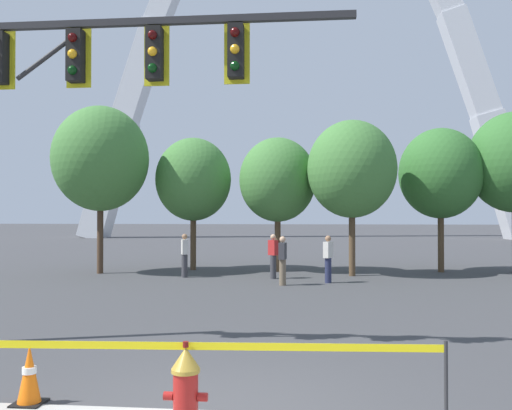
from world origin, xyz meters
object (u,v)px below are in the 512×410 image
Objects in this scene: fire_hydrant at (186,392)px; pedestrian_walking_right at (283,260)px; pedestrian_walking_left at (185,255)px; pedestrian_standing_center at (273,256)px; pedestrian_near_trees at (328,259)px; traffic_signal_gantry at (52,94)px; monument_arch at (300,51)px; traffic_cone_mid_sidewalk at (29,375)px.

pedestrian_walking_right reaches higher than fire_hydrant.
fire_hydrant is 0.62× the size of pedestrian_walking_left.
pedestrian_standing_center and pedestrian_near_trees have the same top height.
pedestrian_near_trees is (1.49, 0.79, 0.00)m from pedestrian_walking_right.
pedestrian_walking_left is at bearing 103.07° from fire_hydrant.
pedestrian_near_trees is (5.04, 9.61, -3.59)m from traffic_signal_gantry.
pedestrian_walking_right is (0.14, -34.73, -17.07)m from monument_arch.
monument_arch is 37.17m from pedestrian_walking_left.
traffic_cone_mid_sidewalk is 0.46× the size of pedestrian_walking_left.
pedestrian_walking_right is 1.68m from pedestrian_near_trees.
traffic_signal_gantry is at bearing -94.48° from monument_arch.
pedestrian_standing_center is at bearing 73.69° from traffic_signal_gantry.
pedestrian_near_trees is (1.92, -1.05, 0.00)m from pedestrian_standing_center.
fire_hydrant is 2.26m from traffic_cone_mid_sidewalk.
pedestrian_standing_center is at bearing 81.26° from traffic_cone_mid_sidewalk.
pedestrian_standing_center is (2.06, 13.39, 0.46)m from traffic_cone_mid_sidewalk.
pedestrian_walking_left is 1.00× the size of pedestrian_walking_right.
monument_arch reaches higher than pedestrian_walking_left.
monument_arch is at bearing 85.52° from traffic_signal_gantry.
pedestrian_walking_right is (0.43, -1.84, 0.00)m from pedestrian_standing_center.
pedestrian_walking_right is at bearing -152.23° from pedestrian_near_trees.
pedestrian_standing_center reaches higher than fire_hydrant.
monument_arch reaches higher than traffic_cone_mid_sidewalk.
pedestrian_walking_right is at bearing -76.76° from pedestrian_standing_center.
pedestrian_walking_left and pedestrian_standing_center have the same top height.
traffic_cone_mid_sidewalk is (-2.11, 0.78, -0.11)m from fire_hydrant.
traffic_signal_gantry reaches higher than pedestrian_walking_right.
pedestrian_walking_left and pedestrian_near_trees have the same top height.
traffic_cone_mid_sidewalk is 5.00m from traffic_signal_gantry.
monument_arch is at bearing 89.49° from pedestrian_standing_center.
pedestrian_near_trees reaches higher than traffic_cone_mid_sidewalk.
pedestrian_walking_left is (-3.31, 14.24, 0.35)m from fire_hydrant.
pedestrian_near_trees is (3.98, 12.34, 0.46)m from traffic_cone_mid_sidewalk.
monument_arch is at bearing 90.23° from pedestrian_walking_right.
traffic_signal_gantry is 10.16m from pedestrian_walking_right.
pedestrian_standing_center is at bearing 103.24° from pedestrian_walking_right.
traffic_cone_mid_sidewalk is at bearing -107.88° from pedestrian_near_trees.
traffic_signal_gantry is 45.72m from monument_arch.
traffic_cone_mid_sidewalk is 12.98m from pedestrian_near_trees.
fire_hydrant is 0.02× the size of monument_arch.
monument_arch reaches higher than traffic_signal_gantry.
fire_hydrant is at bearing -90.29° from monument_arch.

